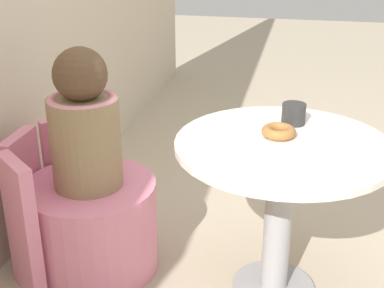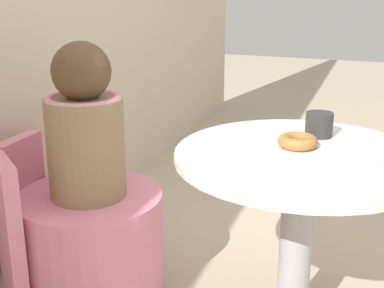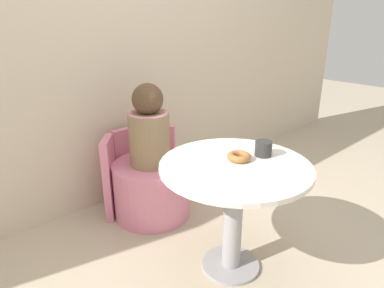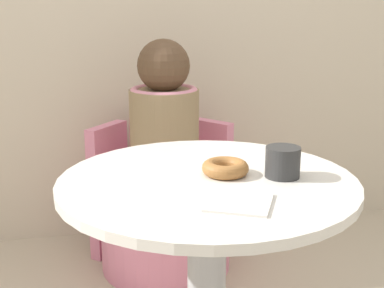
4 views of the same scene
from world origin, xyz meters
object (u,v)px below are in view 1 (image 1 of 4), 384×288
object	(u,v)px
round_table	(281,179)
donut	(278,131)
tub_chair	(93,225)
cup	(294,114)
child_figure	(85,125)

from	to	relation	value
round_table	donut	xyz separation A→B (m)	(0.05, 0.03, 0.16)
round_table	tub_chair	bearing A→B (deg)	89.87
donut	round_table	bearing A→B (deg)	-153.01
donut	cup	distance (m)	0.15
child_figure	donut	world-z (taller)	child_figure
tub_chair	child_figure	world-z (taller)	child_figure
cup	child_figure	bearing A→B (deg)	103.82
donut	cup	xyz separation A→B (m)	(0.14, -0.05, 0.02)
round_table	child_figure	size ratio (longest dim) A/B	1.41
tub_chair	child_figure	distance (m)	0.44
donut	child_figure	bearing A→B (deg)	93.93
child_figure	cup	distance (m)	0.79
round_table	cup	size ratio (longest dim) A/B	8.55
round_table	donut	world-z (taller)	donut
tub_chair	child_figure	xyz separation A→B (m)	(-0.00, 0.00, 0.44)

